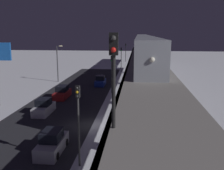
# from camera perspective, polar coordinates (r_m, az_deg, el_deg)

# --- Properties ---
(ground_plane) EXTENTS (240.00, 240.00, 0.00)m
(ground_plane) POSITION_cam_1_polar(r_m,az_deg,el_deg) (29.26, -4.40, -8.86)
(ground_plane) COLOR white
(avenue_asphalt) EXTENTS (11.00, 89.34, 0.01)m
(avenue_asphalt) POSITION_cam_1_polar(r_m,az_deg,el_deg) (30.67, -14.69, -8.23)
(avenue_asphalt) COLOR #28282D
(avenue_asphalt) RESTS_ON ground_plane
(elevated_railway) EXTENTS (5.00, 89.34, 6.21)m
(elevated_railway) POSITION_cam_1_polar(r_m,az_deg,el_deg) (27.42, 7.87, 1.30)
(elevated_railway) COLOR gray
(elevated_railway) RESTS_ON ground_plane
(subway_train) EXTENTS (2.94, 74.07, 3.40)m
(subway_train) POSITION_cam_1_polar(r_m,az_deg,el_deg) (57.62, 6.99, 9.30)
(subway_train) COLOR #999EA8
(subway_train) RESTS_ON elevated_railway
(rail_signal) EXTENTS (0.36, 0.41, 4.00)m
(rail_signal) POSITION_cam_1_polar(r_m,az_deg,el_deg) (10.41, 0.37, 4.61)
(rail_signal) COLOR black
(rail_signal) RESTS_ON elevated_railway
(sedan_silver) EXTENTS (1.91, 4.41, 1.97)m
(sedan_silver) POSITION_cam_1_polar(r_m,az_deg,el_deg) (23.34, -13.21, -12.54)
(sedan_silver) COLOR #B2B2B7
(sedan_silver) RESTS_ON ground_plane
(sedan_blue_2) EXTENTS (1.80, 4.11, 1.97)m
(sedan_blue_2) POSITION_cam_1_polar(r_m,az_deg,el_deg) (50.45, -2.61, 0.83)
(sedan_blue_2) COLOR navy
(sedan_blue_2) RESTS_ON ground_plane
(sedan_white) EXTENTS (1.80, 4.21, 1.97)m
(sedan_white) POSITION_cam_1_polar(r_m,az_deg,el_deg) (34.00, -14.95, -4.88)
(sedan_white) COLOR silver
(sedan_white) RESTS_ON ground_plane
(sedan_red) EXTENTS (1.80, 4.72, 1.97)m
(sedan_red) POSITION_cam_1_polar(r_m,az_deg,el_deg) (41.44, -11.03, -1.75)
(sedan_red) COLOR #A51E1E
(sedan_red) RESTS_ON ground_plane
(traffic_light_near) EXTENTS (0.32, 0.44, 6.40)m
(traffic_light_near) POSITION_cam_1_polar(r_m,az_deg,el_deg) (19.44, -7.54, -6.52)
(traffic_light_near) COLOR #2D2D2D
(traffic_light_near) RESTS_ON ground_plane
(traffic_light_mid) EXTENTS (0.32, 0.44, 6.40)m
(traffic_light_mid) POSITION_cam_1_polar(r_m,az_deg,el_deg) (43.23, -0.08, 3.60)
(traffic_light_mid) COLOR #2D2D2D
(traffic_light_mid) RESTS_ON ground_plane
(traffic_light_far) EXTENTS (0.32, 0.44, 6.40)m
(traffic_light_far) POSITION_cam_1_polar(r_m,az_deg,el_deg) (67.63, 2.06, 6.48)
(traffic_light_far) COLOR #2D2D2D
(traffic_light_far) RESTS_ON ground_plane
(traffic_light_distant) EXTENTS (0.32, 0.44, 6.40)m
(traffic_light_distant) POSITION_cam_1_polar(r_m,az_deg,el_deg) (92.14, 3.07, 7.83)
(traffic_light_distant) COLOR #2D2D2D
(traffic_light_distant) RESTS_ON ground_plane
(street_lamp_far) EXTENTS (1.35, 0.44, 7.65)m
(street_lamp_far) POSITION_cam_1_polar(r_m,az_deg,el_deg) (54.80, -11.88, 5.69)
(street_lamp_far) COLOR #38383D
(street_lamp_far) RESTS_ON ground_plane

